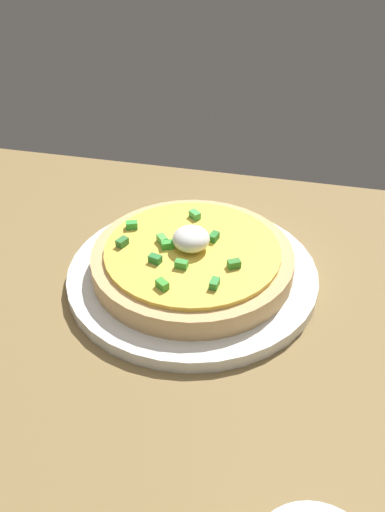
% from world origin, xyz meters
% --- Properties ---
extents(dining_table, '(1.20, 0.70, 0.02)m').
position_xyz_m(dining_table, '(0.00, 0.00, 0.01)').
color(dining_table, olive).
rests_on(dining_table, ground).
extents(plate, '(0.27, 0.27, 0.01)m').
position_xyz_m(plate, '(-0.07, -0.10, 0.03)').
color(plate, white).
rests_on(plate, dining_table).
extents(pizza, '(0.22, 0.22, 0.05)m').
position_xyz_m(pizza, '(-0.07, -0.10, 0.05)').
color(pizza, '#DBB074').
rests_on(pizza, plate).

